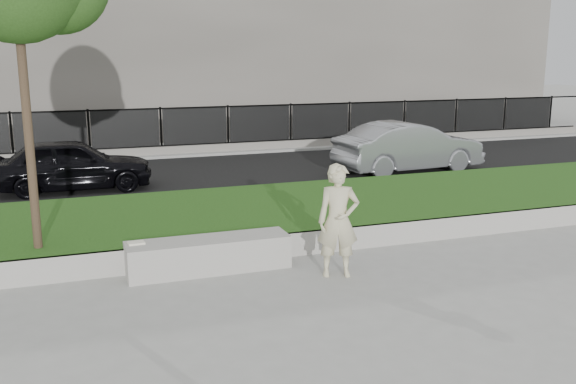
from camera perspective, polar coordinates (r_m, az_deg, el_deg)
name	(u,v)px	position (r m, az deg, el deg)	size (l,w,h in m)	color
ground	(324,275)	(9.88, 3.24, -7.38)	(90.00, 90.00, 0.00)	gray
grass_bank	(265,216)	(12.51, -2.09, -2.14)	(34.00, 4.00, 0.40)	#13350D
grass_kerb	(300,244)	(10.73, 1.09, -4.62)	(34.00, 0.08, 0.40)	#A09C95
street	(204,175)	(17.75, -7.48, 1.51)	(34.00, 7.00, 0.04)	black
far_pavement	(175,150)	(22.10, -9.98, 3.68)	(34.00, 3.00, 0.12)	gray
iron_fence	(180,140)	(21.06, -9.56, 4.59)	(32.00, 0.30, 1.50)	slate
building_facade	(142,11)	(28.83, -12.85, 15.40)	(34.00, 10.00, 10.00)	#5A554F
stone_bench	(209,255)	(10.06, -7.06, -5.55)	(2.51, 0.63, 0.51)	#A09C95
man	(338,221)	(9.63, 4.49, -2.57)	(0.63, 0.41, 1.72)	beige
book	(136,243)	(9.91, -13.34, -4.42)	(0.24, 0.18, 0.03)	white
car_dark	(72,164)	(16.29, -18.67, 2.34)	(1.51, 3.75, 1.28)	black
car_silver	(409,147)	(18.19, 10.69, 3.95)	(1.47, 4.22, 1.39)	gray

